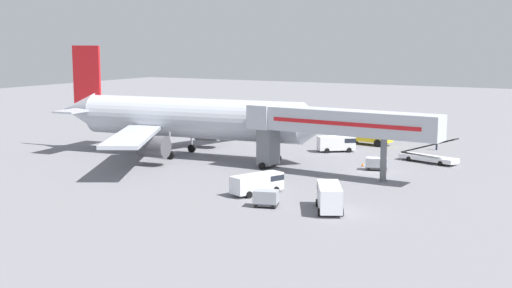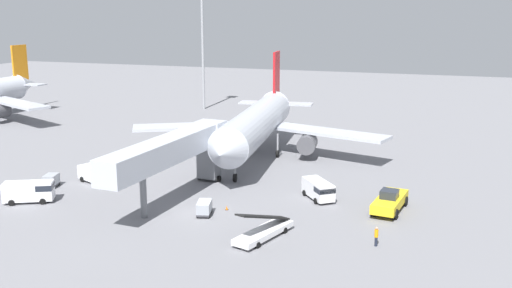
{
  "view_description": "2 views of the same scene",
  "coord_description": "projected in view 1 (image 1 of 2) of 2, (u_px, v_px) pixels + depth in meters",
  "views": [
    {
      "loc": [
        -74.36,
        -25.53,
        15.12
      ],
      "look_at": [
        -2.86,
        14.27,
        2.48
      ],
      "focal_mm": 47.12,
      "sensor_mm": 36.0,
      "label": 1
    },
    {
      "loc": [
        24.75,
        -53.6,
        21.21
      ],
      "look_at": [
        0.33,
        16.62,
        4.08
      ],
      "focal_mm": 40.9,
      "sensor_mm": 36.0,
      "label": 2
    }
  ],
  "objects": [
    {
      "name": "service_van_rear_left",
      "position": [
        329.0,
        196.0,
        60.08
      ],
      "size": [
        5.68,
        4.2,
        2.38
      ],
      "color": "white",
      "rests_on": "ground"
    },
    {
      "name": "ground_plane",
      "position": [
        374.0,
        171.0,
        78.79
      ],
      "size": [
        300.0,
        300.0,
        0.0
      ],
      "primitive_type": "plane",
      "color": "slate"
    },
    {
      "name": "belt_loader_truck",
      "position": [
        429.0,
        156.0,
        83.85
      ],
      "size": [
        4.08,
        7.73,
        3.45
      ],
      "color": "white",
      "rests_on": "ground"
    },
    {
      "name": "airplane_at_gate",
      "position": [
        184.0,
        118.0,
        87.98
      ],
      "size": [
        38.53,
        39.59,
        14.44
      ],
      "color": "#B7BCC6",
      "rests_on": "ground"
    },
    {
      "name": "ground_crew_worker_foreground",
      "position": [
        437.0,
        143.0,
        93.54
      ],
      "size": [
        0.4,
        0.4,
        1.87
      ],
      "color": "#1E2333",
      "rests_on": "ground"
    },
    {
      "name": "baggage_cart_mid_left",
      "position": [
        377.0,
        163.0,
        78.9
      ],
      "size": [
        1.96,
        2.72,
        1.49
      ],
      "color": "#38383D",
      "rests_on": "ground"
    },
    {
      "name": "jet_bridge",
      "position": [
        330.0,
        124.0,
        75.46
      ],
      "size": [
        4.73,
        23.12,
        7.58
      ],
      "color": "#B2B7C1",
      "rests_on": "ground"
    },
    {
      "name": "safety_cone_alpha",
      "position": [
        363.0,
        164.0,
        81.5
      ],
      "size": [
        0.31,
        0.31,
        0.49
      ],
      "color": "black",
      "rests_on": "ground"
    },
    {
      "name": "service_van_near_right",
      "position": [
        258.0,
        182.0,
        66.75
      ],
      "size": [
        5.83,
        3.84,
        1.99
      ],
      "color": "white",
      "rests_on": "ground"
    },
    {
      "name": "pushback_tug",
      "position": [
        367.0,
        137.0,
        98.45
      ],
      "size": [
        3.44,
        7.48,
        2.45
      ],
      "color": "yellow",
      "rests_on": "ground"
    },
    {
      "name": "service_van_far_center",
      "position": [
        337.0,
        143.0,
        92.05
      ],
      "size": [
        4.66,
        5.15,
        2.13
      ],
      "color": "white",
      "rests_on": "ground"
    },
    {
      "name": "baggage_cart_near_center",
      "position": [
        266.0,
        198.0,
        61.47
      ],
      "size": [
        1.98,
        2.51,
        1.56
      ],
      "color": "#38383D",
      "rests_on": "ground"
    }
  ]
}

